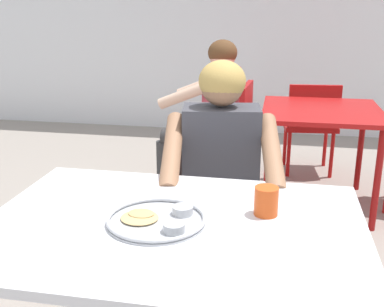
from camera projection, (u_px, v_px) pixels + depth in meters
The scene contains 9 objects.
table_foreground at pixel (173, 244), 1.50m from camera, with size 1.19×0.84×0.76m.
thali_tray at pixel (158, 219), 1.47m from camera, with size 0.31×0.31×0.03m.
drinking_cup at pixel (266, 200), 1.52m from camera, with size 0.08×0.08×0.09m.
chair_foreground at pixel (221, 199), 2.35m from camera, with size 0.45×0.48×0.85m.
diner_foreground at pixel (221, 173), 2.07m from camera, with size 0.55×0.59×1.18m.
table_background_red at pixel (321, 121), 3.31m from camera, with size 0.81×0.85×0.71m.
chair_red_left at pixel (230, 135), 3.43m from camera, with size 0.45×0.45×0.88m.
chair_red_far at pixel (311, 121), 3.98m from camera, with size 0.47×0.43×0.79m.
patron_background at pixel (209, 106), 3.43m from camera, with size 0.58×0.53×1.18m.
Camera 1 is at (0.36, -1.34, 1.41)m, focal length 44.33 mm.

